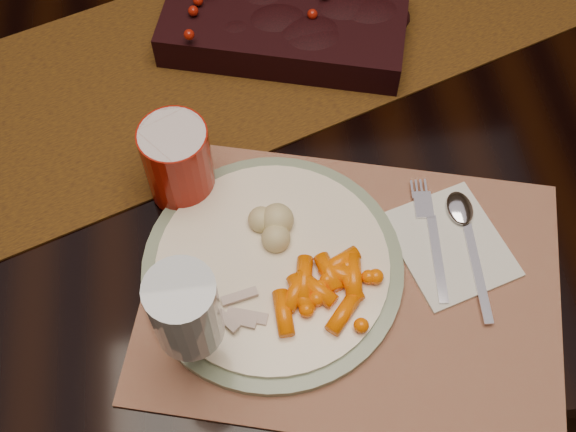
{
  "coord_description": "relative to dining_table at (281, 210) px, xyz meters",
  "views": [
    {
      "loc": [
        -0.07,
        -0.66,
        1.5
      ],
      "look_at": [
        -0.02,
        -0.26,
        0.8
      ],
      "focal_mm": 45.0,
      "sensor_mm": 36.0,
      "label": 1
    }
  ],
  "objects": [
    {
      "name": "baby_carrots",
      "position": [
        0.0,
        -0.35,
        0.4
      ],
      "size": [
        0.11,
        0.09,
        0.02
      ],
      "primitive_type": null,
      "rotation": [
        0.0,
        0.0,
        -0.13
      ],
      "color": "#FD6500",
      "rests_on": "dinner_plate"
    },
    {
      "name": "spoon",
      "position": [
        0.19,
        -0.31,
        0.39
      ],
      "size": [
        0.04,
        0.16,
        0.0
      ],
      "primitive_type": null,
      "rotation": [
        0.0,
        0.0,
        -0.06
      ],
      "color": "#BDBDBD",
      "rests_on": "napkin"
    },
    {
      "name": "floor",
      "position": [
        0.0,
        0.0,
        -0.38
      ],
      "size": [
        5.0,
        5.0,
        0.0
      ],
      "primitive_type": "plane",
      "color": "black",
      "rests_on": "ground"
    },
    {
      "name": "centerpiece",
      "position": [
        0.02,
        0.06,
        0.41
      ],
      "size": [
        0.36,
        0.25,
        0.07
      ],
      "primitive_type": null,
      "rotation": [
        0.0,
        0.0,
        -0.29
      ],
      "color": "black",
      "rests_on": "table_runner"
    },
    {
      "name": "turkey_shreds",
      "position": [
        -0.1,
        -0.35,
        0.4
      ],
      "size": [
        0.07,
        0.07,
        0.02
      ],
      "primitive_type": null,
      "rotation": [
        0.0,
        0.0,
        -0.14
      ],
      "color": "#A17E6C",
      "rests_on": "dinner_plate"
    },
    {
      "name": "placemat_main",
      "position": [
        0.04,
        -0.33,
        0.38
      ],
      "size": [
        0.54,
        0.46,
        0.0
      ],
      "primitive_type": "cube",
      "rotation": [
        0.0,
        0.0,
        -0.28
      ],
      "color": "brown",
      "rests_on": "dining_table"
    },
    {
      "name": "wine_glass",
      "position": [
        -0.13,
        -0.4,
        0.47
      ],
      "size": [
        0.07,
        0.07,
        0.18
      ],
      "primitive_type": null,
      "rotation": [
        0.0,
        0.0,
        0.06
      ],
      "color": "#BBBBBB",
      "rests_on": "dining_table"
    },
    {
      "name": "fork",
      "position": [
        0.14,
        -0.3,
        0.39
      ],
      "size": [
        0.04,
        0.15,
        0.0
      ],
      "primitive_type": null,
      "rotation": [
        0.0,
        0.0,
        -0.1
      ],
      "color": "silver",
      "rests_on": "napkin"
    },
    {
      "name": "napkin",
      "position": [
        0.16,
        -0.3,
        0.38
      ],
      "size": [
        0.15,
        0.16,
        0.0
      ],
      "primitive_type": "cube",
      "rotation": [
        0.0,
        0.0,
        0.28
      ],
      "color": "silver",
      "rests_on": "placemat_main"
    },
    {
      "name": "dinner_plate",
      "position": [
        -0.04,
        -0.3,
        0.39
      ],
      "size": [
        0.31,
        0.31,
        0.02
      ],
      "primitive_type": "cylinder",
      "rotation": [
        0.0,
        0.0,
        -0.06
      ],
      "color": "#FFEFCD",
      "rests_on": "placemat_main"
    },
    {
      "name": "dining_table",
      "position": [
        0.0,
        0.0,
        0.0
      ],
      "size": [
        1.8,
        1.0,
        0.75
      ],
      "primitive_type": "cube",
      "color": "black",
      "rests_on": "floor"
    },
    {
      "name": "red_cup",
      "position": [
        -0.14,
        -0.18,
        0.43
      ],
      "size": [
        0.09,
        0.09,
        0.11
      ],
      "primitive_type": "cylinder",
      "rotation": [
        0.0,
        0.0,
        0.14
      ],
      "color": "#951408",
      "rests_on": "placemat_main"
    },
    {
      "name": "table_runner",
      "position": [
        -0.05,
        0.04,
        0.38
      ],
      "size": [
        1.68,
        0.87,
        0.0
      ],
      "primitive_type": "cube",
      "rotation": [
        0.0,
        0.0,
        0.33
      ],
      "color": "#552B10",
      "rests_on": "dining_table"
    },
    {
      "name": "mashed_potatoes",
      "position": [
        -0.04,
        -0.26,
        0.41
      ],
      "size": [
        0.08,
        0.07,
        0.04
      ],
      "primitive_type": null,
      "rotation": [
        0.0,
        0.0,
        -0.11
      ],
      "color": "#F4EAAC",
      "rests_on": "dinner_plate"
    }
  ]
}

